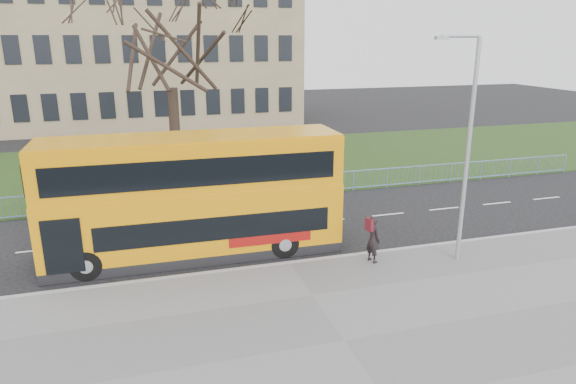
# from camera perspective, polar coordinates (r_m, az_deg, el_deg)

# --- Properties ---
(ground) EXTENTS (120.00, 120.00, 0.00)m
(ground) POSITION_cam_1_polar(r_m,az_deg,el_deg) (20.17, -1.10, -6.36)
(ground) COLOR black
(ground) RESTS_ON ground
(pavement) EXTENTS (80.00, 10.50, 0.12)m
(pavement) POSITION_cam_1_polar(r_m,az_deg,el_deg) (14.48, 6.26, -16.26)
(pavement) COLOR slate
(pavement) RESTS_ON ground
(kerb) EXTENTS (80.00, 0.20, 0.14)m
(kerb) POSITION_cam_1_polar(r_m,az_deg,el_deg) (18.77, 0.16, -7.96)
(kerb) COLOR #97979A
(kerb) RESTS_ON ground
(grass_verge) EXTENTS (80.00, 15.40, 0.08)m
(grass_verge) POSITION_cam_1_polar(r_m,az_deg,el_deg) (33.50, -7.57, 3.04)
(grass_verge) COLOR #1F3714
(grass_verge) RESTS_ON ground
(guard_railing) EXTENTS (40.00, 0.12, 1.10)m
(guard_railing) POSITION_cam_1_polar(r_m,az_deg,el_deg) (26.04, -4.93, 0.28)
(guard_railing) COLOR #7192C9
(guard_railing) RESTS_ON ground
(bare_tree) EXTENTS (8.86, 8.86, 12.65)m
(bare_tree) POSITION_cam_1_polar(r_m,az_deg,el_deg) (27.99, -12.88, 13.28)
(bare_tree) COLOR black
(bare_tree) RESTS_ON grass_verge
(civic_building) EXTENTS (30.00, 15.00, 14.00)m
(civic_building) POSITION_cam_1_polar(r_m,az_deg,el_deg) (52.90, -17.11, 15.10)
(civic_building) COLOR #836F53
(civic_building) RESTS_ON ground
(yellow_bus) EXTENTS (10.80, 2.71, 4.51)m
(yellow_bus) POSITION_cam_1_polar(r_m,az_deg,el_deg) (19.17, -10.38, -0.19)
(yellow_bus) COLOR orange
(yellow_bus) RESTS_ON ground
(pedestrian) EXTENTS (0.58, 0.72, 1.73)m
(pedestrian) POSITION_cam_1_polar(r_m,az_deg,el_deg) (18.76, 9.44, -5.19)
(pedestrian) COLOR black
(pedestrian) RESTS_ON pavement
(street_lamp) EXTENTS (1.68, 0.21, 7.90)m
(street_lamp) POSITION_cam_1_polar(r_m,az_deg,el_deg) (18.69, 19.19, 5.13)
(street_lamp) COLOR #999DA1
(street_lamp) RESTS_ON pavement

